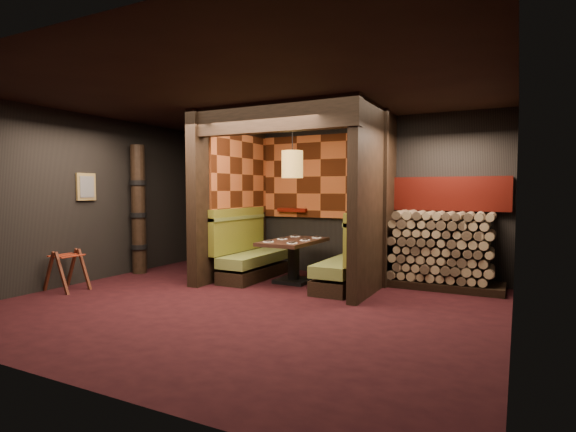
{
  "coord_description": "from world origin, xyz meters",
  "views": [
    {
      "loc": [
        3.28,
        -5.08,
        1.57
      ],
      "look_at": [
        0.0,
        1.3,
        1.15
      ],
      "focal_mm": 28.0,
      "sensor_mm": 36.0,
      "label": 1
    }
  ],
  "objects_px": {
    "booth_bench_right": "(350,264)",
    "pendant_lamp": "(292,164)",
    "luggage_rack": "(67,269)",
    "totem_column": "(139,210)",
    "booth_bench_left": "(249,256)",
    "dining_table": "(294,254)",
    "firewood_stack": "(446,250)"
  },
  "relations": [
    {
      "from": "booth_bench_right",
      "to": "pendant_lamp",
      "type": "distance_m",
      "value": 1.89
    },
    {
      "from": "luggage_rack",
      "to": "totem_column",
      "type": "height_order",
      "value": "totem_column"
    },
    {
      "from": "luggage_rack",
      "to": "totem_column",
      "type": "bearing_deg",
      "value": 92.89
    },
    {
      "from": "booth_bench_left",
      "to": "totem_column",
      "type": "bearing_deg",
      "value": -165.25
    },
    {
      "from": "booth_bench_right",
      "to": "dining_table",
      "type": "relative_size",
      "value": 1.16
    },
    {
      "from": "luggage_rack",
      "to": "firewood_stack",
      "type": "distance_m",
      "value": 5.98
    },
    {
      "from": "dining_table",
      "to": "firewood_stack",
      "type": "bearing_deg",
      "value": 16.15
    },
    {
      "from": "booth_bench_left",
      "to": "pendant_lamp",
      "type": "height_order",
      "value": "pendant_lamp"
    },
    {
      "from": "firewood_stack",
      "to": "totem_column",
      "type": "bearing_deg",
      "value": -166.81
    },
    {
      "from": "dining_table",
      "to": "firewood_stack",
      "type": "relative_size",
      "value": 0.8
    },
    {
      "from": "pendant_lamp",
      "to": "luggage_rack",
      "type": "relative_size",
      "value": 1.61
    },
    {
      "from": "booth_bench_right",
      "to": "totem_column",
      "type": "relative_size",
      "value": 0.67
    },
    {
      "from": "totem_column",
      "to": "firewood_stack",
      "type": "height_order",
      "value": "totem_column"
    },
    {
      "from": "booth_bench_right",
      "to": "dining_table",
      "type": "xyz_separation_m",
      "value": [
        -1.01,
        0.01,
        0.09
      ]
    },
    {
      "from": "pendant_lamp",
      "to": "firewood_stack",
      "type": "relative_size",
      "value": 0.63
    },
    {
      "from": "booth_bench_left",
      "to": "firewood_stack",
      "type": "xyz_separation_m",
      "value": [
        3.25,
        0.7,
        0.21
      ]
    },
    {
      "from": "booth_bench_left",
      "to": "firewood_stack",
      "type": "distance_m",
      "value": 3.33
    },
    {
      "from": "pendant_lamp",
      "to": "firewood_stack",
      "type": "distance_m",
      "value": 2.84
    },
    {
      "from": "dining_table",
      "to": "firewood_stack",
      "type": "xyz_separation_m",
      "value": [
        2.37,
        0.69,
        0.12
      ]
    },
    {
      "from": "dining_table",
      "to": "luggage_rack",
      "type": "bearing_deg",
      "value": -143.32
    },
    {
      "from": "booth_bench_left",
      "to": "booth_bench_right",
      "type": "relative_size",
      "value": 1.0
    },
    {
      "from": "booth_bench_left",
      "to": "totem_column",
      "type": "distance_m",
      "value": 2.3
    },
    {
      "from": "booth_bench_right",
      "to": "pendant_lamp",
      "type": "bearing_deg",
      "value": -178.01
    },
    {
      "from": "pendant_lamp",
      "to": "firewood_stack",
      "type": "height_order",
      "value": "pendant_lamp"
    },
    {
      "from": "luggage_rack",
      "to": "firewood_stack",
      "type": "xyz_separation_m",
      "value": [
        5.25,
        2.84,
        0.28
      ]
    },
    {
      "from": "booth_bench_right",
      "to": "dining_table",
      "type": "distance_m",
      "value": 1.02
    },
    {
      "from": "booth_bench_left",
      "to": "luggage_rack",
      "type": "relative_size",
      "value": 2.38
    },
    {
      "from": "luggage_rack",
      "to": "firewood_stack",
      "type": "height_order",
      "value": "firewood_stack"
    },
    {
      "from": "luggage_rack",
      "to": "dining_table",
      "type": "bearing_deg",
      "value": 36.68
    },
    {
      "from": "dining_table",
      "to": "luggage_rack",
      "type": "xyz_separation_m",
      "value": [
        -2.89,
        -2.15,
        -0.16
      ]
    },
    {
      "from": "pendant_lamp",
      "to": "luggage_rack",
      "type": "bearing_deg",
      "value": -143.96
    },
    {
      "from": "booth_bench_right",
      "to": "luggage_rack",
      "type": "xyz_separation_m",
      "value": [
        -3.9,
        -2.14,
        -0.07
      ]
    }
  ]
}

